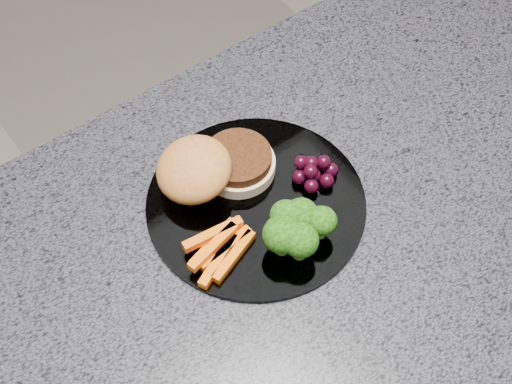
% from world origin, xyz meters
% --- Properties ---
extents(countertop, '(1.20, 0.60, 0.04)m').
position_xyz_m(countertop, '(0.00, 0.00, 0.88)').
color(countertop, '#44434C').
rests_on(countertop, island_cabinet).
extents(plate, '(0.26, 0.26, 0.01)m').
position_xyz_m(plate, '(0.07, 0.06, 0.90)').
color(plate, white).
rests_on(plate, countertop).
extents(burger, '(0.15, 0.10, 0.05)m').
position_xyz_m(burger, '(0.04, 0.12, 0.93)').
color(burger, beige).
rests_on(burger, plate).
extents(carrot_sticks, '(0.09, 0.06, 0.02)m').
position_xyz_m(carrot_sticks, '(-0.01, 0.03, 0.91)').
color(carrot_sticks, '#EA6003').
rests_on(carrot_sticks, plate).
extents(broccoli, '(0.09, 0.07, 0.05)m').
position_xyz_m(broccoli, '(0.07, -0.01, 0.94)').
color(broccoli, '#578B32').
rests_on(broccoli, plate).
extents(grape_bunch, '(0.06, 0.05, 0.03)m').
position_xyz_m(grape_bunch, '(0.14, 0.05, 0.92)').
color(grape_bunch, black).
rests_on(grape_bunch, plate).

